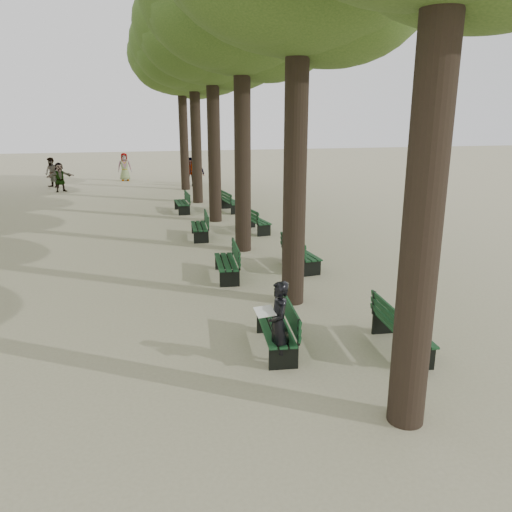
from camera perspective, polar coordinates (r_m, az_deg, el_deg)
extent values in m
plane|color=tan|center=(8.96, 1.29, -12.73)|extent=(120.00, 120.00, 0.00)
cylinder|color=#33261C|center=(6.72, 19.11, 10.50)|extent=(0.52, 0.52, 7.50)
cylinder|color=#33261C|center=(11.22, 4.56, 12.98)|extent=(0.52, 0.52, 7.50)
cylinder|color=#33261C|center=(16.02, -1.56, 13.78)|extent=(0.52, 0.52, 7.50)
cylinder|color=#33261C|center=(20.91, -4.86, 14.14)|extent=(0.52, 0.52, 7.50)
ellipsoid|color=#37551D|center=(21.19, -5.13, 24.88)|extent=(6.00, 6.00, 4.50)
cylinder|color=#33261C|center=(25.84, -6.91, 14.34)|extent=(0.52, 0.52, 7.50)
ellipsoid|color=#37551D|center=(26.07, -7.21, 23.05)|extent=(6.00, 6.00, 4.50)
cylinder|color=#33261C|center=(30.80, -8.30, 14.47)|extent=(0.52, 0.52, 7.50)
ellipsoid|color=#37551D|center=(30.99, -8.60, 21.79)|extent=(6.00, 6.00, 4.50)
cube|color=black|center=(9.53, 2.18, -9.39)|extent=(0.75, 1.85, 0.45)
cube|color=black|center=(9.44, 2.19, -8.15)|extent=(0.77, 1.85, 0.04)
cube|color=black|center=(9.39, 3.90, -6.54)|extent=(0.27, 1.79, 0.40)
cube|color=black|center=(13.67, -3.45, -1.57)|extent=(0.71, 1.85, 0.45)
cube|color=black|center=(13.61, -3.46, -0.67)|extent=(0.73, 1.85, 0.04)
cube|color=black|center=(13.56, -2.30, 0.48)|extent=(0.24, 1.79, 0.40)
cube|color=black|center=(18.26, -6.51, 2.73)|extent=(0.68, 1.84, 0.45)
cube|color=black|center=(18.21, -6.53, 3.42)|extent=(0.70, 1.84, 0.04)
cube|color=black|center=(18.18, -5.67, 4.29)|extent=(0.20, 1.80, 0.40)
cube|color=black|center=(23.47, -8.50, 5.52)|extent=(0.53, 1.80, 0.45)
cube|color=black|center=(23.43, -8.52, 6.06)|extent=(0.55, 1.80, 0.04)
cube|color=black|center=(23.42, -7.86, 6.75)|extent=(0.05, 1.80, 0.40)
cube|color=black|center=(9.88, 16.36, -9.12)|extent=(0.71, 1.85, 0.45)
cube|color=black|center=(9.79, 16.46, -7.92)|extent=(0.73, 1.85, 0.04)
cube|color=black|center=(9.58, 15.06, -6.60)|extent=(0.23, 1.79, 0.40)
cube|color=black|center=(14.58, 5.18, -0.52)|extent=(0.64, 1.83, 0.45)
cube|color=black|center=(14.51, 5.20, 0.33)|extent=(0.66, 1.83, 0.04)
cube|color=black|center=(14.34, 4.21, 1.28)|extent=(0.16, 1.80, 0.40)
cube|color=black|center=(19.18, 0.09, 3.45)|extent=(0.72, 1.85, 0.45)
cube|color=black|center=(19.14, 0.09, 4.11)|extent=(0.74, 1.85, 0.04)
cube|color=black|center=(18.99, -0.70, 4.85)|extent=(0.24, 1.79, 0.40)
cube|color=black|center=(23.47, -2.78, 5.67)|extent=(0.66, 1.84, 0.45)
cube|color=black|center=(23.43, -2.79, 6.21)|extent=(0.68, 1.84, 0.04)
cube|color=black|center=(23.31, -3.46, 6.82)|extent=(0.18, 1.80, 0.40)
imported|color=black|center=(8.73, 2.61, -7.82)|extent=(0.37, 0.65, 1.56)
cube|color=white|center=(8.56, 1.03, -6.35)|extent=(0.37, 0.29, 0.12)
imported|color=#262628|center=(31.91, -21.51, 8.39)|extent=(1.60, 0.91, 1.71)
imported|color=#262628|center=(36.14, -14.79, 9.82)|extent=(0.96, 0.45, 1.90)
imported|color=#262628|center=(34.05, -22.31, 8.82)|extent=(0.89, 0.91, 1.86)
imported|color=#262628|center=(32.57, -7.54, 9.54)|extent=(1.10, 0.49, 1.82)
imported|color=#262628|center=(33.41, -6.75, 9.70)|extent=(1.10, 1.07, 1.81)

